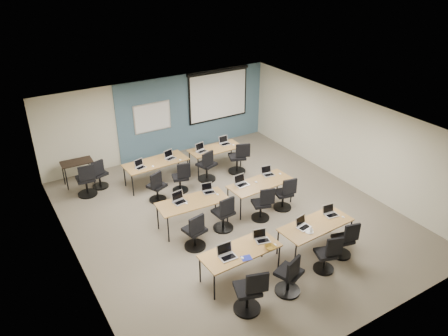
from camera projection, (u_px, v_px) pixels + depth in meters
floor at (232, 216)px, 11.71m from camera, size 8.00×9.00×0.02m
ceiling at (233, 122)px, 10.47m from camera, size 8.00×9.00×0.02m
wall_back at (160, 118)px, 14.50m from camera, size 8.00×0.04×2.70m
wall_front at (368, 275)px, 7.68m from camera, size 8.00×0.04×2.70m
wall_left at (73, 218)px, 9.25m from camera, size 0.04×9.00×2.70m
wall_right at (346, 139)px, 12.93m from camera, size 0.04×9.00×2.70m
blue_accent_panel at (194, 111)px, 15.06m from camera, size 5.50×0.04×2.70m
whiteboard at (152, 117)px, 14.26m from camera, size 1.28×0.03×0.98m
projector_screen at (218, 92)px, 15.20m from camera, size 2.40×0.10×1.82m
training_table_front_left at (240, 252)px, 9.29m from camera, size 1.76×0.73×0.73m
training_table_front_right at (316, 226)px, 10.15m from camera, size 1.81×0.75×0.73m
training_table_mid_left at (193, 203)px, 11.04m from camera, size 1.81×0.75×0.73m
training_table_mid_right at (260, 184)px, 11.89m from camera, size 1.82×0.76×0.73m
training_table_back_left at (156, 163)px, 13.01m from camera, size 1.90×0.79×0.73m
training_table_back_right at (215, 150)px, 13.86m from camera, size 1.69×0.70×0.73m
laptop_0 at (227, 254)px, 9.06m from camera, size 0.35×0.30×0.27m
mouse_0 at (242, 258)px, 9.03m from camera, size 0.08×0.10×0.03m
task_chair_0 at (250, 294)px, 8.53m from camera, size 0.57×0.56×1.03m
laptop_1 at (261, 238)px, 9.56m from camera, size 0.31×0.26×0.24m
mouse_1 at (275, 245)px, 9.42m from camera, size 0.08×0.10×0.03m
task_chair_1 at (289, 278)px, 8.96m from camera, size 0.56×0.54×1.02m
laptop_2 at (303, 225)px, 10.01m from camera, size 0.31×0.27×0.24m
mouse_2 at (310, 227)px, 10.01m from camera, size 0.08×0.10×0.03m
task_chair_2 at (327, 257)px, 9.61m from camera, size 0.48×0.46×0.95m
laptop_3 at (330, 212)px, 10.45m from camera, size 0.31×0.27×0.24m
mouse_3 at (343, 217)px, 10.37m from camera, size 0.06×0.09×0.03m
task_chair_3 at (345, 242)px, 10.06m from camera, size 0.47×0.47×0.95m
laptop_4 at (179, 199)px, 10.97m from camera, size 0.34×0.29×0.25m
mouse_4 at (186, 203)px, 10.91m from camera, size 0.06×0.10×0.03m
task_chair_4 at (195, 234)px, 10.32m from camera, size 0.52×0.52×1.00m
laptop_5 at (208, 190)px, 11.40m from camera, size 0.30×0.26×0.23m
mouse_5 at (217, 194)px, 11.30m from camera, size 0.08×0.10×0.03m
task_chair_5 at (224, 216)px, 10.99m from camera, size 0.52×0.52×1.00m
laptop_6 at (241, 182)px, 11.75m from camera, size 0.34×0.29×0.26m
mouse_6 at (256, 182)px, 11.87m from camera, size 0.09×0.12×0.04m
task_chair_6 at (262, 206)px, 11.42m from camera, size 0.50×0.49×0.97m
laptop_7 at (268, 173)px, 12.25m from camera, size 0.31×0.27×0.24m
mouse_7 at (280, 174)px, 12.30m from camera, size 0.06×0.09×0.03m
task_chair_7 at (285, 196)px, 11.87m from camera, size 0.50×0.50×0.98m
laptop_8 at (140, 166)px, 12.64m from camera, size 0.30×0.25×0.23m
mouse_8 at (153, 166)px, 12.70m from camera, size 0.09×0.12×0.04m
task_chair_8 at (157, 189)px, 12.21m from camera, size 0.53×0.49×0.98m
laptop_9 at (170, 156)px, 13.18m from camera, size 0.31×0.27×0.24m
mouse_9 at (180, 160)px, 13.08m from camera, size 0.09×0.11×0.04m
task_chair_9 at (181, 180)px, 12.71m from camera, size 0.48×0.47×0.96m
laptop_10 at (201, 149)px, 13.62m from camera, size 0.33×0.28×0.25m
mouse_10 at (212, 151)px, 13.61m from camera, size 0.07×0.09×0.03m
task_chair_10 at (207, 168)px, 13.30m from camera, size 0.57×0.55×1.03m
laptop_11 at (225, 142)px, 14.12m from camera, size 0.33×0.28×0.25m
mouse_11 at (233, 145)px, 14.04m from camera, size 0.07×0.10×0.03m
task_chair_11 at (238, 160)px, 13.77m from camera, size 0.58×0.56×1.03m
blue_mousepad at (246, 258)px, 9.04m from camera, size 0.25×0.22×0.01m
snack_bowl at (270, 247)px, 9.31m from camera, size 0.26×0.26×0.06m
snack_plate at (309, 232)px, 9.85m from camera, size 0.25×0.25×0.01m
coffee_cup at (311, 231)px, 9.82m from camera, size 0.08×0.08×0.06m
utility_table at (77, 165)px, 12.99m from camera, size 0.91×0.51×0.75m
spare_chair_a at (99, 176)px, 12.90m from camera, size 0.48×0.47×0.96m
spare_chair_b at (87, 182)px, 12.49m from camera, size 0.55×0.55×1.03m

